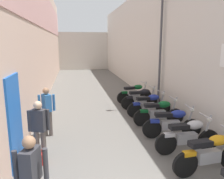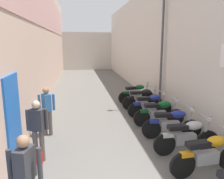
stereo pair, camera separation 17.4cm
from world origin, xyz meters
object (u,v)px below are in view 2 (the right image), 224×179
motorcycle_fourth (172,123)px  pedestrian_mid_alley (38,126)px  motorcycle_eighth (136,93)px  motorcycle_third (187,136)px  motorcycle_fifth (159,112)px  pedestrian_further_down (47,108)px  pedestrian_by_doorway (26,175)px  motorcycle_seventh (142,98)px  plastic_crate (34,157)px  motorcycle_sixth (150,105)px  street_lamp (160,44)px  motorcycle_second (209,154)px

motorcycle_fourth → pedestrian_mid_alley: size_ratio=1.18×
motorcycle_fourth → motorcycle_eighth: same height
motorcycle_third → motorcycle_fifth: size_ratio=1.00×
motorcycle_fourth → pedestrian_further_down: size_ratio=1.18×
motorcycle_fifth → pedestrian_by_doorway: (-3.67, -4.01, 0.42)m
pedestrian_mid_alley → motorcycle_fifth: bearing=26.5°
motorcycle_seventh → pedestrian_further_down: pedestrian_further_down is taller
motorcycle_third → motorcycle_seventh: bearing=90.0°
motorcycle_third → plastic_crate: motorcycle_third is taller
motorcycle_fourth → motorcycle_seventh: bearing=90.0°
motorcycle_third → motorcycle_fourth: (-0.00, 0.99, 0.00)m
pedestrian_by_doorway → plastic_crate: (-0.30, 2.05, -0.78)m
motorcycle_sixth → street_lamp: street_lamp is taller
pedestrian_further_down → motorcycle_second: bearing=-36.4°
motorcycle_third → motorcycle_seventh: same height
motorcycle_third → pedestrian_further_down: bearing=154.5°
motorcycle_second → motorcycle_fourth: same height
pedestrian_mid_alley → motorcycle_third: bearing=-2.7°
motorcycle_fourth → pedestrian_by_doorway: pedestrian_by_doorway is taller
motorcycle_seventh → street_lamp: (0.70, -0.05, 2.37)m
motorcycle_seventh → pedestrian_further_down: size_ratio=1.18×
pedestrian_mid_alley → pedestrian_further_down: 1.64m
motorcycle_fourth → motorcycle_fifth: same height
motorcycle_eighth → street_lamp: 2.71m
pedestrian_by_doorway → pedestrian_further_down: size_ratio=1.00×
motorcycle_third → motorcycle_eighth: same height
motorcycle_fourth → motorcycle_sixth: (0.00, 2.14, 0.00)m
motorcycle_sixth → pedestrian_by_doorway: bearing=-126.0°
motorcycle_fourth → motorcycle_eighth: (-0.00, 4.31, 0.00)m
motorcycle_fourth → motorcycle_seventh: (0.00, 3.24, 0.00)m
street_lamp → plastic_crate: bearing=-139.0°
motorcycle_second → street_lamp: (0.70, 5.18, 2.37)m
pedestrian_mid_alley → street_lamp: 6.36m
motorcycle_sixth → plastic_crate: size_ratio=4.21×
motorcycle_eighth → pedestrian_mid_alley: 6.41m
motorcycle_seventh → motorcycle_second: bearing=-90.0°
motorcycle_eighth → pedestrian_mid_alley: bearing=-126.9°
motorcycle_third → plastic_crate: (-3.97, 0.12, -0.36)m
motorcycle_sixth → plastic_crate: (-3.97, -3.00, -0.36)m
motorcycle_second → pedestrian_further_down: 4.77m
motorcycle_second → motorcycle_eighth: same height
motorcycle_seventh → motorcycle_eighth: bearing=90.0°
motorcycle_sixth → pedestrian_by_doorway: (-3.67, -5.05, 0.42)m
motorcycle_eighth → pedestrian_further_down: size_ratio=1.17×
motorcycle_third → motorcycle_fifth: (-0.00, 2.09, 0.00)m
motorcycle_seventh → plastic_crate: bearing=-134.0°
motorcycle_sixth → pedestrian_mid_alley: bearing=-142.5°
motorcycle_sixth → street_lamp: bearing=56.2°
motorcycle_fifth → pedestrian_mid_alley: pedestrian_mid_alley is taller
street_lamp → pedestrian_further_down: bearing=-152.5°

